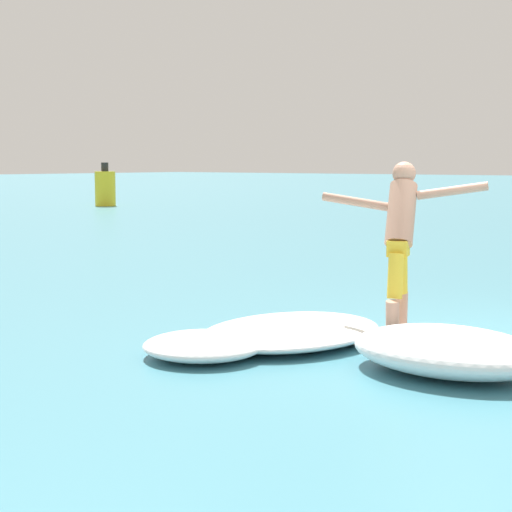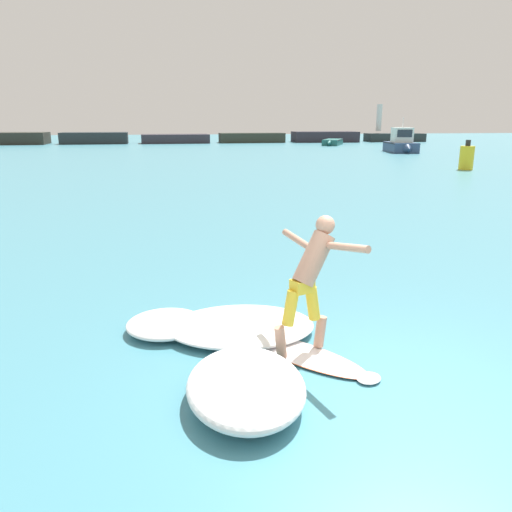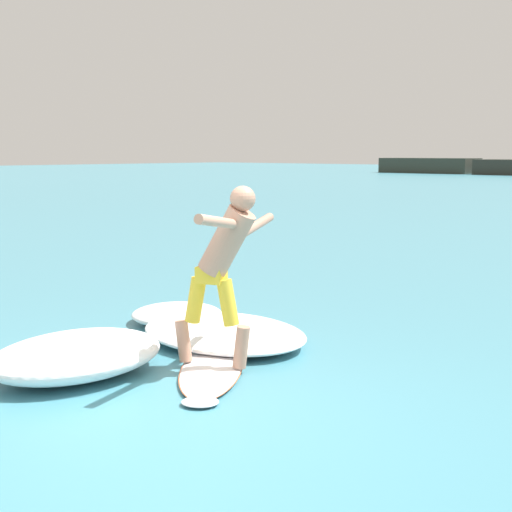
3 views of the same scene
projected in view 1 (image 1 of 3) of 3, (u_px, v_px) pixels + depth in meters
ground_plane at (508, 347)px, 8.39m from camera, size 200.00×200.00×0.00m
surfboard at (400, 339)px, 8.62m from camera, size 1.70×1.90×0.19m
surfer at (400, 232)px, 8.63m from camera, size 1.00×1.61×1.76m
channel_marker_buoy at (105, 188)px, 34.92m from camera, size 0.84×0.84×1.77m
wave_foam_at_tail at (448, 351)px, 7.34m from camera, size 1.37×1.81×0.39m
wave_foam_at_nose at (292, 331)px, 8.61m from camera, size 2.18×1.68×0.22m
wave_foam_beside at (203, 346)px, 7.93m from camera, size 1.28×1.28×0.22m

